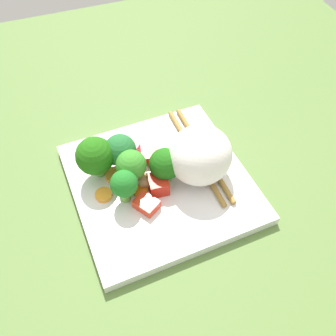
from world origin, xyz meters
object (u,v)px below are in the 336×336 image
object	(u,v)px
broccoli_floret_4	(166,166)
chopstick_pair	(199,154)
square_plate	(160,183)
carrot_slice_2	(114,155)
rice_mound	(200,155)

from	to	relation	value
broccoli_floret_4	chopstick_pair	bearing A→B (deg)	-157.52
broccoli_floret_4	square_plate	bearing A→B (deg)	-19.85
broccoli_floret_4	carrot_slice_2	distance (cm)	9.56
square_plate	carrot_slice_2	xyz separation A→B (cm)	(5.12, -6.70, 1.10)
square_plate	chopstick_pair	world-z (taller)	chopstick_pair
rice_mound	chopstick_pair	bearing A→B (deg)	-114.99
chopstick_pair	carrot_slice_2	bearing A→B (deg)	69.30
carrot_slice_2	chopstick_pair	size ratio (longest dim) A/B	0.13
rice_mound	broccoli_floret_4	xyz separation A→B (cm)	(4.94, -0.53, -0.90)
rice_mound	broccoli_floret_4	size ratio (longest dim) A/B	1.62
broccoli_floret_4	chopstick_pair	world-z (taller)	broccoli_floret_4
rice_mound	broccoli_floret_4	world-z (taller)	rice_mound
rice_mound	carrot_slice_2	distance (cm)	13.69
square_plate	broccoli_floret_4	size ratio (longest dim) A/B	4.39
broccoli_floret_4	rice_mound	bearing A→B (deg)	173.85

